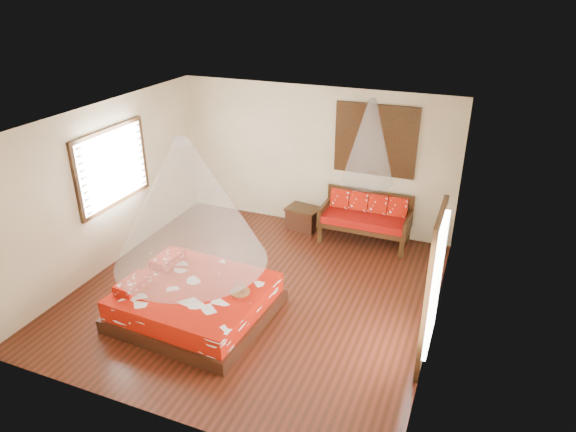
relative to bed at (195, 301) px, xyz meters
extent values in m
cube|color=black|center=(0.57, 0.90, -0.26)|extent=(5.50, 5.50, 0.02)
cube|color=silver|center=(0.57, 0.90, 2.56)|extent=(5.50, 5.50, 0.02)
cube|color=#BDAF8A|center=(-2.19, 0.90, 1.15)|extent=(0.02, 5.50, 2.80)
cube|color=#BDAF8A|center=(3.33, 0.90, 1.15)|extent=(0.02, 5.50, 2.80)
cube|color=#BDAF8A|center=(0.57, 3.66, 1.15)|extent=(5.50, 0.02, 2.80)
cube|color=#BDAF8A|center=(0.57, -1.86, 1.15)|extent=(5.50, 0.02, 2.80)
cube|color=black|center=(0.02, 0.00, -0.15)|extent=(2.21, 2.02, 0.20)
cube|color=#AD1305|center=(0.02, 0.00, 0.10)|extent=(2.11, 1.92, 0.30)
cube|color=#AD1305|center=(-0.79, -0.36, 0.32)|extent=(0.33, 0.57, 0.14)
cube|color=#AD1305|center=(-0.74, 0.44, 0.32)|extent=(0.33, 0.57, 0.14)
cube|color=black|center=(0.98, 2.89, -0.04)|extent=(0.08, 0.08, 0.42)
cube|color=black|center=(2.53, 2.89, -0.04)|extent=(0.08, 0.08, 0.42)
cube|color=black|center=(0.98, 3.51, -0.04)|extent=(0.08, 0.08, 0.42)
cube|color=black|center=(2.53, 3.51, -0.04)|extent=(0.08, 0.08, 0.42)
cube|color=black|center=(1.75, 3.20, 0.13)|extent=(1.66, 0.74, 0.08)
cube|color=#910A05|center=(1.75, 3.20, 0.24)|extent=(1.60, 0.68, 0.14)
cube|color=black|center=(1.75, 3.53, 0.42)|extent=(1.66, 0.06, 0.55)
cube|color=black|center=(0.96, 3.20, 0.29)|extent=(0.06, 0.74, 0.30)
cube|color=black|center=(2.55, 3.20, 0.29)|extent=(0.06, 0.74, 0.30)
cube|color=#AD1305|center=(1.20, 3.41, 0.48)|extent=(0.35, 0.19, 0.37)
cube|color=#AD1305|center=(1.57, 3.41, 0.48)|extent=(0.35, 0.19, 0.37)
cube|color=#AD1305|center=(1.94, 3.41, 0.48)|extent=(0.35, 0.19, 0.37)
cube|color=#AD1305|center=(2.31, 3.41, 0.48)|extent=(0.35, 0.19, 0.37)
cube|color=black|center=(0.47, 3.35, -0.05)|extent=(0.66, 0.51, 0.39)
cube|color=black|center=(0.47, 3.35, 0.17)|extent=(0.70, 0.56, 0.05)
cube|color=black|center=(1.75, 3.62, 1.65)|extent=(1.52, 0.06, 1.32)
cube|color=black|center=(1.75, 3.61, 1.65)|extent=(1.35, 0.04, 1.10)
cube|color=black|center=(-2.15, 1.10, 1.45)|extent=(0.08, 1.74, 1.34)
cube|color=silver|center=(-2.11, 1.10, 1.45)|extent=(0.04, 1.54, 1.10)
cube|color=black|center=(3.29, 0.30, 0.80)|extent=(0.08, 1.02, 2.16)
cube|color=white|center=(3.27, 0.30, 0.90)|extent=(0.03, 0.82, 1.70)
cylinder|color=brown|center=(0.70, 0.11, 0.26)|extent=(0.29, 0.29, 0.03)
cone|color=white|center=(0.02, 0.00, 1.60)|extent=(2.15, 2.15, 1.80)
cone|color=white|center=(1.75, 3.15, 1.75)|extent=(0.92, 0.92, 1.50)
camera|label=1|loc=(3.65, -5.37, 4.38)|focal=32.00mm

